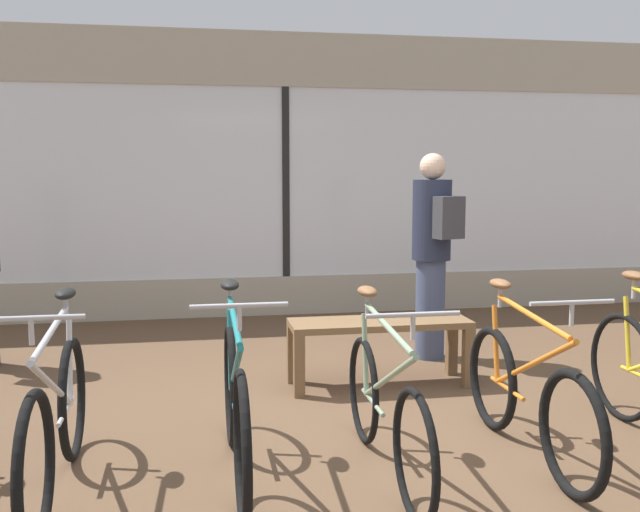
{
  "coord_description": "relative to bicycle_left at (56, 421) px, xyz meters",
  "views": [
    {
      "loc": [
        -1.05,
        -4.22,
        1.68
      ],
      "look_at": [
        0.0,
        1.65,
        0.95
      ],
      "focal_mm": 40.0,
      "sensor_mm": 36.0,
      "label": 1
    }
  ],
  "objects": [
    {
      "name": "customer_by_window",
      "position": [
        2.78,
        2.24,
        0.59
      ],
      "size": [
        0.43,
        0.54,
        1.82
      ],
      "color": "#424C6B",
      "rests_on": "ground_plane"
    },
    {
      "name": "bicycle_left",
      "position": [
        0.0,
        0.0,
        0.0
      ],
      "size": [
        0.46,
        1.72,
        1.04
      ],
      "color": "black",
      "rests_on": "ground_plane"
    },
    {
      "name": "display_bench",
      "position": [
        2.12,
        1.55,
        0.03
      ],
      "size": [
        1.4,
        0.44,
        0.52
      ],
      "color": "brown",
      "rests_on": "ground_plane"
    },
    {
      "name": "bicycle_center",
      "position": [
        1.72,
        -0.06,
        -0.02
      ],
      "size": [
        0.46,
        1.69,
        1.01
      ],
      "color": "black",
      "rests_on": "ground_plane"
    },
    {
      "name": "bicycle_center_left",
      "position": [
        0.92,
        0.05,
        0.02
      ],
      "size": [
        0.46,
        1.75,
        1.05
      ],
      "color": "black",
      "rests_on": "ground_plane"
    },
    {
      "name": "ground_plane",
      "position": [
        1.76,
        0.52,
        -0.39
      ],
      "size": [
        24.0,
        24.0,
        0.0
      ],
      "primitive_type": "plane",
      "color": "brown"
    },
    {
      "name": "shop_back_wall",
      "position": [
        1.76,
        4.41,
        1.24
      ],
      "size": [
        12.0,
        0.08,
        3.2
      ],
      "color": "#B2A893",
      "rests_on": "ground_plane"
    },
    {
      "name": "bicycle_center_right",
      "position": [
        2.6,
        0.03,
        -0.02
      ],
      "size": [
        0.46,
        1.67,
        1.02
      ],
      "color": "black",
      "rests_on": "ground_plane"
    }
  ]
}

